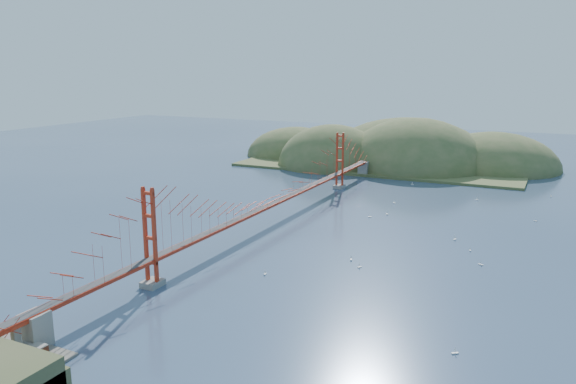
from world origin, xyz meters
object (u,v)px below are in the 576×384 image
at_px(fort, 23,350).
at_px(sailboat_2, 481,264).
at_px(sailboat_1, 387,214).
at_px(sailboat_0, 265,274).
at_px(bridge, 273,181).

bearing_deg(fort, sailboat_2, 52.05).
relative_size(sailboat_1, sailboat_0, 1.20).
distance_m(sailboat_2, sailboat_0, 27.61).
xyz_separation_m(fort, sailboat_0, (9.48, 26.77, -0.52)).
distance_m(fort, sailboat_1, 62.93).
bearing_deg(bridge, sailboat_1, 41.14).
bearing_deg(sailboat_1, sailboat_0, -98.64).
height_order(sailboat_2, sailboat_0, sailboat_2).
distance_m(bridge, sailboat_1, 21.20).
bearing_deg(fort, sailboat_0, 70.50).
height_order(fort, sailboat_1, fort).
bearing_deg(sailboat_1, sailboat_2, -47.22).
height_order(sailboat_1, sailboat_0, sailboat_1).
bearing_deg(sailboat_0, sailboat_2, 33.05).
xyz_separation_m(bridge, sailboat_0, (9.88, -21.22, -6.87)).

